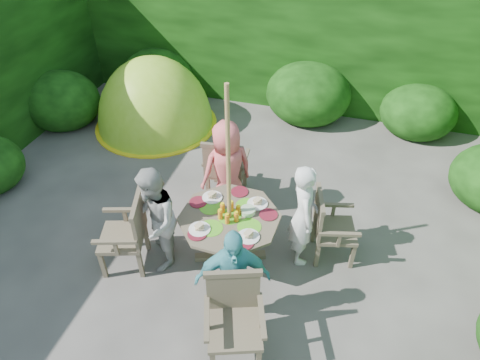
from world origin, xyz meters
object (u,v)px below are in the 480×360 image
(garden_chair_front, at_px, (234,317))
(child_left, at_px, (154,221))
(child_front, at_px, (233,279))
(dome_tent, at_px, (157,125))
(patio_table, at_px, (230,223))
(garden_chair_right, at_px, (329,226))
(garden_chair_back, at_px, (225,168))
(child_back, at_px, (227,171))
(parasol_pole, at_px, (229,184))
(garden_chair_left, at_px, (128,233))
(child_right, at_px, (303,215))

(garden_chair_front, xyz_separation_m, child_left, (-1.12, 0.77, 0.17))
(child_front, relative_size, dome_tent, 0.52)
(patio_table, distance_m, garden_chair_right, 1.11)
(garden_chair_back, distance_m, child_back, 0.35)
(parasol_pole, height_order, dome_tent, parasol_pole)
(garden_chair_left, distance_m, garden_chair_front, 1.56)
(garden_chair_right, distance_m, child_back, 1.38)
(child_front, bearing_deg, parasol_pole, 87.84)
(patio_table, xyz_separation_m, parasol_pole, (-0.00, -0.00, 0.55))
(child_front, bearing_deg, dome_tent, 104.53)
(parasol_pole, relative_size, garden_chair_right, 2.62)
(child_back, bearing_deg, parasol_pole, 70.03)
(garden_chair_back, height_order, child_right, child_right)
(child_left, xyz_separation_m, child_front, (1.02, -0.49, -0.03))
(child_back, bearing_deg, child_left, 25.03)
(garden_chair_right, distance_m, garden_chair_left, 2.21)
(child_front, bearing_deg, child_back, 87.84)
(garden_chair_front, bearing_deg, garden_chair_back, 90.51)
(parasol_pole, height_order, garden_chair_back, parasol_pole)
(garden_chair_right, bearing_deg, child_front, 131.69)
(dome_tent, bearing_deg, garden_chair_back, -32.76)
(garden_chair_right, bearing_deg, dome_tent, 42.20)
(garden_chair_right, distance_m, garden_chair_front, 1.57)
(patio_table, distance_m, parasol_pole, 0.55)
(parasol_pole, distance_m, garden_chair_back, 1.27)
(garden_chair_back, bearing_deg, child_right, 140.71)
(child_left, bearing_deg, dome_tent, -178.12)
(patio_table, bearing_deg, dome_tent, 130.31)
(dome_tent, bearing_deg, child_front, -46.34)
(child_right, distance_m, dome_tent, 3.67)
(garden_chair_right, relative_size, garden_chair_back, 0.94)
(garden_chair_front, xyz_separation_m, child_right, (0.39, 1.31, 0.17))
(garden_chair_front, bearing_deg, patio_table, 89.81)
(child_left, distance_m, child_front, 1.13)
(patio_table, bearing_deg, child_right, 19.44)
(garden_chair_right, height_order, child_front, child_front)
(garden_chair_front, relative_size, child_back, 0.66)
(child_back, xyz_separation_m, child_front, (0.53, -1.51, -0.06))
(garden_chair_left, xyz_separation_m, child_back, (0.77, 1.12, 0.19))
(parasol_pole, xyz_separation_m, child_front, (0.27, -0.75, -0.49))
(child_right, relative_size, dome_tent, 0.55)
(child_right, xyz_separation_m, child_front, (-0.49, -1.02, -0.03))
(dome_tent, bearing_deg, garden_chair_right, -26.39)
(parasol_pole, height_order, garden_chair_right, parasol_pole)
(patio_table, xyz_separation_m, child_back, (-0.27, 0.75, 0.11))
(child_back, relative_size, child_front, 1.09)
(garden_chair_right, xyz_separation_m, garden_chair_back, (-1.43, 0.66, 0.03))
(garden_chair_front, height_order, child_left, child_left)
(patio_table, height_order, parasol_pole, parasol_pole)
(garden_chair_back, bearing_deg, child_back, 107.77)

